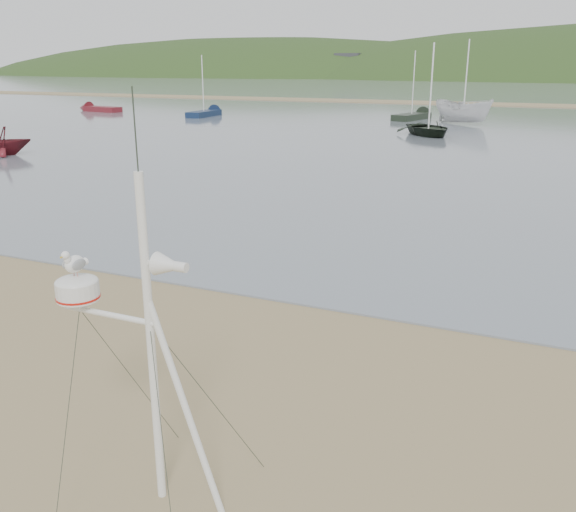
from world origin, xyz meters
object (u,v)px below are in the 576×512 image
at_px(sailboat_blue_near, 211,112).
at_px(boat_white, 465,90).
at_px(mast_rig, 149,412).
at_px(sailboat_dark_mid, 420,115).
at_px(boat_red, 0,128).
at_px(boat_dark, 430,101).
at_px(dinghy_red_far, 94,109).

bearing_deg(sailboat_blue_near, boat_white, 1.44).
height_order(mast_rig, sailboat_dark_mid, sailboat_dark_mid).
xyz_separation_m(boat_red, boat_white, (19.01, 27.05, 1.22)).
bearing_deg(sailboat_dark_mid, mast_rig, -80.95).
bearing_deg(boat_red, boat_dark, 76.24).
distance_m(boat_red, sailboat_dark_mid, 34.31).
bearing_deg(dinghy_red_far, mast_rig, -48.49).
distance_m(mast_rig, boat_red, 29.15).
height_order(sailboat_dark_mid, sailboat_blue_near, sailboat_dark_mid).
relative_size(boat_dark, sailboat_blue_near, 0.78).
height_order(dinghy_red_far, sailboat_blue_near, sailboat_blue_near).
bearing_deg(mast_rig, sailboat_blue_near, 120.15).
xyz_separation_m(dinghy_red_far, sailboat_blue_near, (13.47, 0.20, 0.01)).
distance_m(boat_dark, boat_red, 25.57).
bearing_deg(boat_white, boat_red, 172.83).
xyz_separation_m(sailboat_dark_mid, sailboat_blue_near, (-18.20, -4.46, 0.00)).
bearing_deg(boat_dark, boat_white, 47.14).
bearing_deg(sailboat_dark_mid, sailboat_blue_near, -166.22).
distance_m(boat_dark, boat_white, 9.13).
bearing_deg(boat_white, boat_dark, -157.30).
bearing_deg(boat_dark, boat_red, -172.97).
bearing_deg(boat_dark, sailboat_dark_mid, 67.04).
relative_size(sailboat_dark_mid, dinghy_red_far, 1.09).
bearing_deg(sailboat_blue_near, boat_dark, -21.54).
bearing_deg(sailboat_dark_mid, dinghy_red_far, -171.62).
relative_size(boat_dark, boat_white, 0.86).
relative_size(sailboat_dark_mid, sailboat_blue_near, 1.08).
height_order(mast_rig, boat_red, mast_rig).
height_order(boat_white, sailboat_dark_mid, sailboat_dark_mid).
bearing_deg(sailboat_blue_near, boat_red, -82.64).
bearing_deg(sailboat_blue_near, dinghy_red_far, -179.15).
height_order(boat_red, dinghy_red_far, boat_red).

